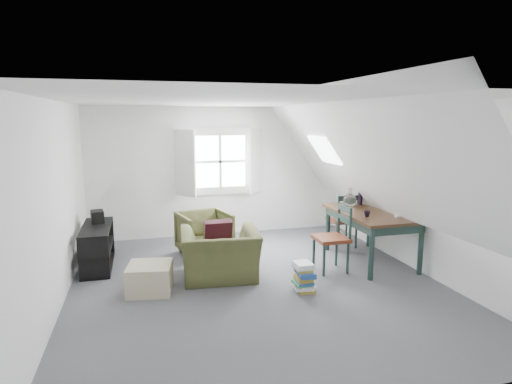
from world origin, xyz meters
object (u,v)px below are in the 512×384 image
object	(u,v)px
ottoman	(150,278)
media_shelf	(97,249)
armchair_far	(205,254)
magazine_stack	(304,277)
dining_chair_far	(343,219)
dining_chair_near	(333,237)
dining_table	(371,218)
armchair_near	(220,278)

from	to	relation	value
ottoman	media_shelf	distance (m)	1.41
armchair_far	magazine_stack	world-z (taller)	magazine_stack
dining_chair_far	dining_chair_near	distance (m)	1.28
armchair_far	dining_table	bearing A→B (deg)	-36.17
armchair_near	dining_table	xyz separation A→B (m)	(2.46, 0.10, 0.71)
armchair_near	armchair_far	size ratio (longest dim) A/B	1.34
ottoman	armchair_near	bearing A→B (deg)	13.11
dining_table	magazine_stack	distance (m)	1.77
armchair_near	magazine_stack	distance (m)	1.26
dining_chair_far	dining_chair_near	bearing A→B (deg)	59.80
dining_chair_near	media_shelf	distance (m)	3.62
magazine_stack	armchair_far	bearing A→B (deg)	119.04
armchair_far	magazine_stack	xyz separation A→B (m)	(1.05, -1.89, 0.19)
dining_chair_far	media_shelf	world-z (taller)	dining_chair_far
armchair_far	dining_chair_far	xyz separation A→B (m)	(2.46, -0.21, 0.50)
ottoman	dining_chair_near	xyz separation A→B (m)	(2.69, 0.09, 0.33)
armchair_far	dining_table	size ratio (longest dim) A/B	0.50
dining_chair_near	magazine_stack	bearing A→B (deg)	-61.98
dining_table	dining_chair_near	world-z (taller)	dining_chair_near
armchair_far	dining_table	world-z (taller)	dining_table
dining_table	magazine_stack	world-z (taller)	dining_table
armchair_near	media_shelf	distance (m)	2.01
dining_table	magazine_stack	bearing A→B (deg)	-145.83
armchair_near	dining_table	world-z (taller)	dining_table
dining_chair_far	dining_chair_near	xyz separation A→B (m)	(-0.70, -1.07, 0.02)
armchair_far	media_shelf	xyz separation A→B (m)	(-1.69, -0.19, 0.29)
armchair_far	dining_chair_far	size ratio (longest dim) A/B	0.84
media_shelf	armchair_far	bearing A→B (deg)	11.06
armchair_near	ottoman	xyz separation A→B (m)	(-0.99, -0.23, 0.19)
armchair_near	dining_chair_far	distance (m)	2.62
armchair_near	media_shelf	size ratio (longest dim) A/B	0.87
armchair_near	dining_table	size ratio (longest dim) A/B	0.67
dining_chair_near	media_shelf	size ratio (longest dim) A/B	0.80
armchair_near	ottoman	bearing A→B (deg)	18.21
dining_table	media_shelf	world-z (taller)	dining_table
armchair_near	magazine_stack	world-z (taller)	magazine_stack
armchair_near	ottoman	distance (m)	1.03
dining_table	dining_chair_near	xyz separation A→B (m)	(-0.76, -0.24, -0.19)
media_shelf	ottoman	bearing A→B (deg)	-52.89
armchair_near	media_shelf	bearing A→B (deg)	-23.53
media_shelf	magazine_stack	size ratio (longest dim) A/B	3.24
armchair_near	ottoman	world-z (taller)	ottoman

